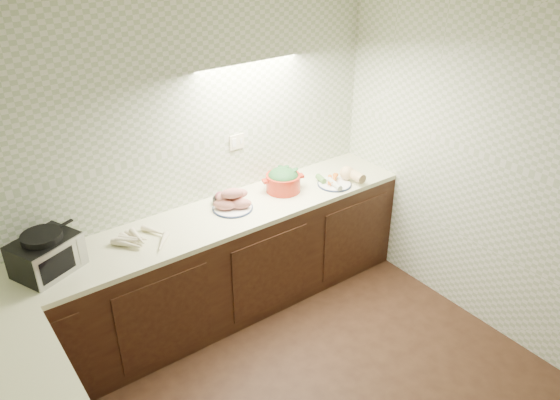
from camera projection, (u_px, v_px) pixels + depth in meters
room at (336, 223)px, 2.62m from camera, size 3.60×3.60×2.60m
counter at (168, 377)px, 3.31m from camera, size 3.60×3.60×0.90m
toaster_oven at (46, 254)px, 3.45m from camera, size 0.47×0.43×0.27m
parsnip_pile at (145, 239)px, 3.78m from camera, size 0.35×0.39×0.08m
sweet_potato_plate at (232, 201)px, 4.20m from camera, size 0.33×0.31×0.18m
onion_bowl at (221, 199)px, 4.28m from camera, size 0.14×0.14×0.11m
dutch_oven at (283, 180)px, 4.45m from camera, size 0.35×0.35×0.20m
veg_plate at (340, 178)px, 4.60m from camera, size 0.36×0.30×0.13m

